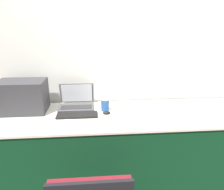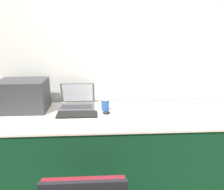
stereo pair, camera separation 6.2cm
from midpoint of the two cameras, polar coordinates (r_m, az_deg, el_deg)
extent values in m
cube|color=silver|center=(2.41, 3.84, 10.37)|extent=(8.00, 0.05, 2.60)
cube|color=#0C381E|center=(2.30, 4.74, -14.32)|extent=(2.60, 0.75, 0.77)
cube|color=silver|center=(2.12, 5.00, -5.15)|extent=(2.62, 0.77, 0.02)
cube|color=#333338|center=(2.31, -21.38, -0.10)|extent=(0.45, 0.32, 0.31)
cube|color=black|center=(2.25, -21.96, 2.74)|extent=(0.36, 0.24, 0.06)
cube|color=#4C4C51|center=(2.27, -8.34, -3.19)|extent=(0.36, 0.22, 0.02)
cube|color=#2D2D30|center=(2.26, -8.38, -3.04)|extent=(0.31, 0.12, 0.00)
cube|color=#4C4C51|center=(2.37, -8.19, 0.59)|extent=(0.36, 0.05, 0.22)
cube|color=silver|center=(2.36, -8.21, 0.57)|extent=(0.32, 0.04, 0.20)
cube|color=black|center=(2.08, -8.25, -5.09)|extent=(0.38, 0.14, 0.02)
cylinder|color=#285699|center=(2.17, -0.95, -2.66)|extent=(0.08, 0.08, 0.11)
cylinder|color=white|center=(2.15, -0.96, -1.12)|extent=(0.08, 0.08, 0.01)
ellipsoid|color=black|center=(2.09, -0.62, -4.63)|extent=(0.07, 0.05, 0.03)
camera|label=1|loc=(0.03, -89.14, 0.26)|focal=35.00mm
camera|label=2|loc=(0.03, 90.86, -0.26)|focal=35.00mm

